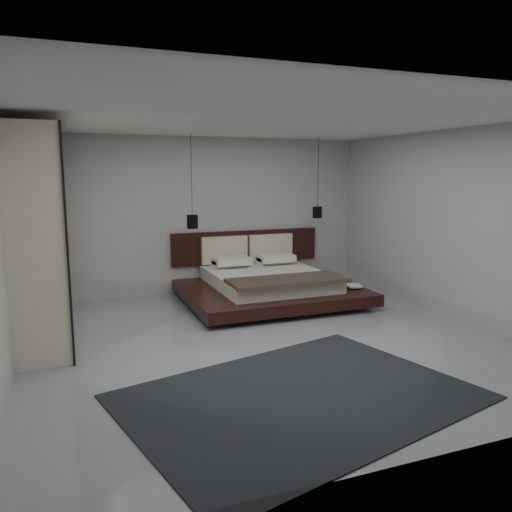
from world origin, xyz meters
name	(u,v)px	position (x,y,z in m)	size (l,w,h in m)	color
floor	(267,339)	(0.00, 0.00, 0.00)	(6.00, 6.00, 0.00)	gray
ceiling	(268,119)	(0.00, 0.00, 2.80)	(6.00, 6.00, 0.00)	white
wall_back	(204,215)	(0.00, 3.00, 1.40)	(6.00, 6.00, 0.00)	#AEAEAB
wall_front	(428,280)	(0.00, -3.00, 1.40)	(6.00, 6.00, 0.00)	#AEAEAB
wall_left	(4,246)	(-3.00, 0.00, 1.40)	(6.00, 6.00, 0.00)	#AEAEAB
wall_right	(455,225)	(3.00, 0.00, 1.40)	(6.00, 6.00, 0.00)	#AEAEAB
lattice_screen	(25,230)	(-2.95, 2.45, 1.30)	(0.05, 0.90, 2.60)	black
bed	(268,283)	(0.79, 1.90, 0.29)	(2.87, 2.43, 1.09)	black
book_lower	(348,287)	(1.97, 1.24, 0.28)	(0.21, 0.29, 0.03)	#99724C
book_upper	(348,286)	(1.95, 1.21, 0.30)	(0.22, 0.30, 0.02)	#99724C
pendant_left	(192,221)	(-0.38, 2.36, 1.36)	(0.19, 0.19, 1.56)	black
pendant_right	(317,212)	(1.97, 2.36, 1.45)	(0.17, 0.17, 1.46)	black
wardrobe	(40,235)	(-2.70, 1.31, 1.35)	(0.65, 2.75, 2.70)	silver
rug	(300,397)	(-0.35, -1.70, 0.01)	(3.27, 2.33, 0.01)	black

